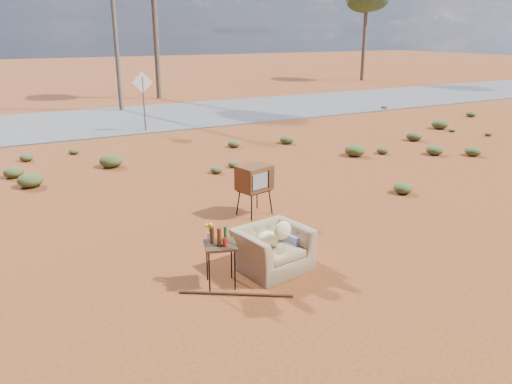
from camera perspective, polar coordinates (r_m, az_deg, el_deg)
ground at (r=8.08m, az=2.28°, el=-8.39°), size 140.00×140.00×0.00m
highway at (r=21.81m, az=-18.59°, el=7.60°), size 140.00×7.00×0.04m
armchair at (r=7.84m, az=2.34°, el=-5.80°), size 1.30×0.95×0.91m
tv_unit at (r=9.99m, az=-0.17°, el=1.55°), size 0.74×0.65×1.03m
side_table at (r=7.24m, az=-4.39°, el=-5.70°), size 0.58×0.58×0.93m
rusty_bar at (r=7.23m, az=-2.32°, el=-11.54°), size 1.39×0.92×0.04m
road_sign at (r=19.05m, az=-12.78°, el=11.23°), size 0.78×0.06×2.19m
utility_pole_center at (r=24.39m, az=-15.92°, el=18.61°), size 1.40×0.20×8.00m
scrub_patch at (r=11.52m, az=-12.65°, el=0.11°), size 17.49×8.07×0.33m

